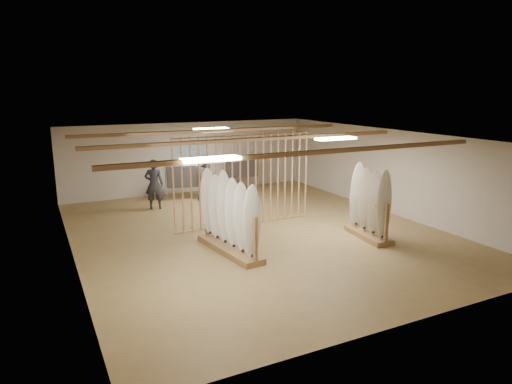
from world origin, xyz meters
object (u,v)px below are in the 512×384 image
rack_right (369,215)px  clothing_rack_a (183,177)px  shopper_a (154,181)px  shopper_b (207,174)px  rack_left (229,226)px  clothing_rack_b (241,166)px

rack_right → clothing_rack_a: 7.47m
shopper_a → shopper_b: size_ratio=1.03×
rack_right → shopper_a: bearing=134.9°
shopper_a → rack_left: bearing=115.9°
clothing_rack_b → shopper_b: 2.10m
clothing_rack_a → shopper_b: 0.94m
rack_left → clothing_rack_a: (0.68, 6.02, 0.16)m
clothing_rack_a → rack_right: bearing=-53.4°
rack_right → clothing_rack_b: rack_right is taller
rack_left → shopper_b: size_ratio=1.34×
shopper_a → shopper_b: 2.18m
rack_right → shopper_b: size_ratio=1.03×
rack_right → shopper_b: (-2.43, 6.29, 0.29)m
rack_left → clothing_rack_b: rack_left is taller
rack_right → rack_left: bearing=177.0°
rack_left → shopper_b: (1.52, 5.61, 0.27)m
clothing_rack_a → shopper_b: bearing=-15.7°
clothing_rack_b → shopper_b: (-1.85, -0.99, -0.02)m
rack_left → shopper_a: rack_left is taller
clothing_rack_b → rack_right: bearing=-73.6°
shopper_a → shopper_b: bearing=-148.9°
rack_left → shopper_a: size_ratio=1.30×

